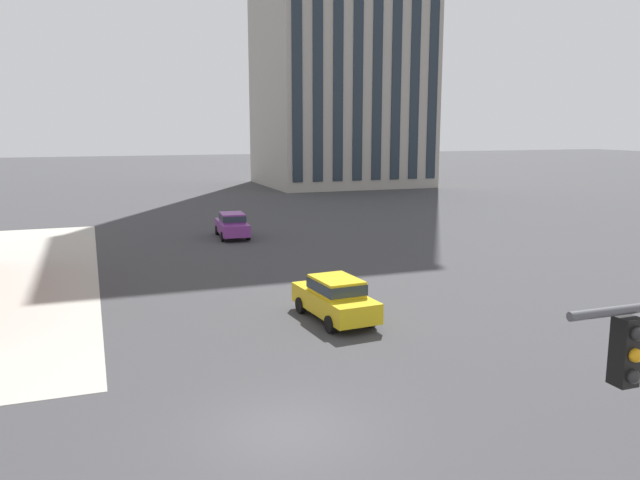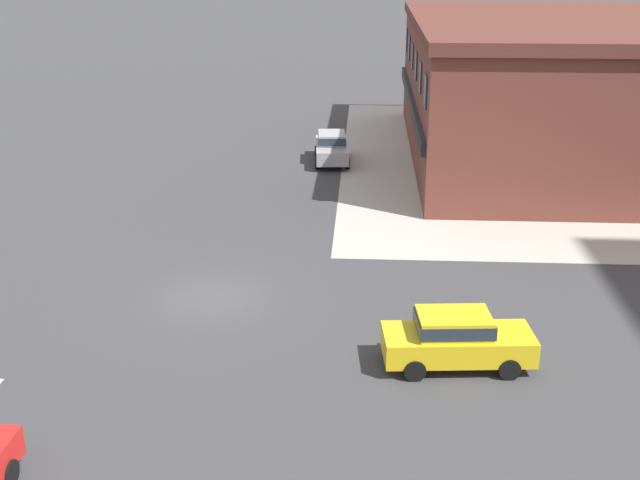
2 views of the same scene
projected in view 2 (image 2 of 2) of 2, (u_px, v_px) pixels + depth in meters
name	position (u px, v px, depth m)	size (l,w,h in m)	color
ground_plane	(213.00, 298.00, 28.92)	(320.00, 320.00, 0.00)	#38383A
sidewalk_far_corner	(623.00, 162.00, 46.59)	(32.00, 32.00, 0.02)	#A8A399
car_main_northbound_far	(332.00, 146.00, 46.12)	(4.51, 2.13, 1.68)	#99999E
car_main_southbound_near	(456.00, 338.00, 24.00)	(2.17, 4.53, 1.68)	gold
storefront_block_near_corner	(554.00, 89.00, 46.38)	(24.49, 16.26, 7.87)	brown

